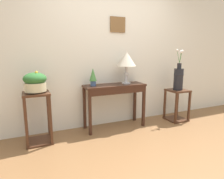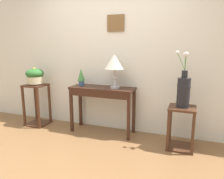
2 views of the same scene
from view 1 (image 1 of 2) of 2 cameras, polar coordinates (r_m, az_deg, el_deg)
ground_plane at (r=2.62m, az=13.69°, el=-20.28°), size 12.00×12.00×0.01m
back_wall_with_art at (r=3.59m, az=-0.72°, el=11.89°), size 9.00×0.13×2.80m
console_table at (r=3.37m, az=0.93°, el=-0.71°), size 1.08×0.38×0.79m
table_lamp at (r=3.42m, az=4.27°, el=8.73°), size 0.34×0.34×0.57m
potted_plant_on_console at (r=3.21m, az=-5.64°, el=3.90°), size 0.12×0.12×0.30m
pedestal_stand_left at (r=3.09m, az=-21.06°, el=-7.86°), size 0.37×0.37×0.77m
planter_bowl_wide_left at (r=2.96m, az=-21.77°, el=2.11°), size 0.32×0.32×0.31m
pedestal_stand_right at (r=4.05m, az=18.57°, el=-4.37°), size 0.37×0.37×0.62m
flower_vase_tall_right at (r=3.95m, az=19.07°, el=3.59°), size 0.23×0.19×0.78m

